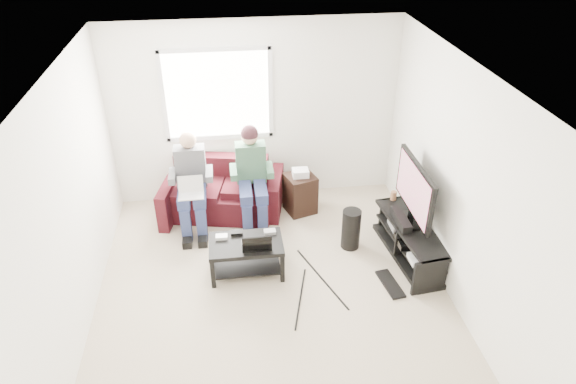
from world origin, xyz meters
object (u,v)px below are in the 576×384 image
(subwoofer, at_px, (351,229))
(coffee_table, at_px, (246,250))
(tv, at_px, (415,190))
(sofa, at_px, (223,194))
(end_table, at_px, (300,193))
(tv_stand, at_px, (410,243))

(subwoofer, bearing_deg, coffee_table, -166.58)
(tv, distance_m, subwoofer, 0.96)
(tv, bearing_deg, coffee_table, -176.47)
(sofa, height_order, coffee_table, sofa)
(sofa, distance_m, tv, 2.67)
(end_table, bearing_deg, tv_stand, -45.25)
(subwoofer, bearing_deg, sofa, 146.94)
(coffee_table, distance_m, end_table, 1.50)
(tv, xyz_separation_m, end_table, (-1.20, 1.12, -0.62))
(sofa, distance_m, end_table, 1.09)
(tv_stand, distance_m, tv, 0.72)
(sofa, bearing_deg, subwoofer, -33.06)
(coffee_table, distance_m, tv_stand, 2.05)
(tv_stand, bearing_deg, end_table, 134.75)
(tv_stand, bearing_deg, tv, 91.47)
(coffee_table, height_order, tv, tv)
(coffee_table, relative_size, end_table, 1.30)
(tv, height_order, end_table, tv)
(sofa, xyz_separation_m, subwoofer, (1.60, -1.04, -0.02))
(coffee_table, xyz_separation_m, subwoofer, (1.35, 0.32, -0.05))
(sofa, xyz_separation_m, end_table, (1.08, -0.12, 0.01))
(tv, bearing_deg, sofa, 151.55)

